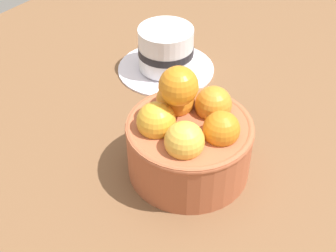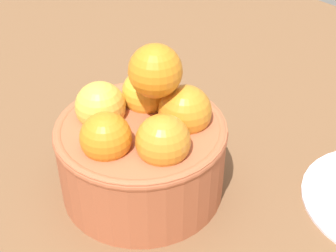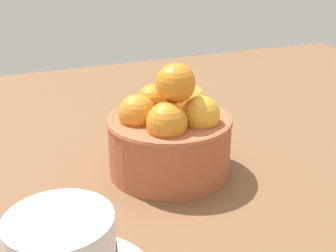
# 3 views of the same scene
# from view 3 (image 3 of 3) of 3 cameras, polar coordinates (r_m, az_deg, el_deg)

# --- Properties ---
(ground_plane) EXTENTS (1.38, 1.06, 0.03)m
(ground_plane) POSITION_cam_3_polar(r_m,az_deg,el_deg) (0.57, 0.19, -7.26)
(ground_plane) COLOR brown
(terracotta_bowl) EXTENTS (0.15, 0.15, 0.14)m
(terracotta_bowl) POSITION_cam_3_polar(r_m,az_deg,el_deg) (0.53, 0.25, -1.04)
(terracotta_bowl) COLOR #AD5938
(terracotta_bowl) RESTS_ON ground_plane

